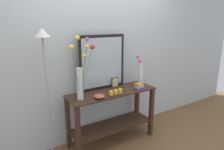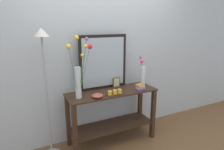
# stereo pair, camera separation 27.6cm
# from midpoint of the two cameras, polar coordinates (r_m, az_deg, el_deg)

# --- Properties ---
(ground_plane) EXTENTS (7.00, 6.00, 0.02)m
(ground_plane) POSITION_cam_midpoint_polar(r_m,az_deg,el_deg) (3.19, 2.61, -18.44)
(ground_plane) COLOR brown
(wall_back) EXTENTS (6.40, 0.08, 2.70)m
(wall_back) POSITION_cam_midpoint_polar(r_m,az_deg,el_deg) (2.99, -0.19, 7.35)
(wall_back) COLOR #B2BCC1
(wall_back) RESTS_ON ground
(console_table) EXTENTS (1.29, 0.43, 0.79)m
(console_table) POSITION_cam_midpoint_polar(r_m,az_deg,el_deg) (2.94, 2.72, -10.15)
(console_table) COLOR #382316
(console_table) RESTS_ON ground
(mirror_leaning) EXTENTS (0.72, 0.03, 0.78)m
(mirror_leaning) POSITION_cam_midpoint_polar(r_m,az_deg,el_deg) (2.86, 0.27, 3.65)
(mirror_leaning) COLOR black
(mirror_leaning) RESTS_ON console_table
(tall_vase_left) EXTENTS (0.35, 0.28, 0.79)m
(tall_vase_left) POSITION_cam_midpoint_polar(r_m,az_deg,el_deg) (2.50, -6.33, 0.56)
(tall_vase_left) COLOR silver
(tall_vase_left) RESTS_ON console_table
(vase_right) EXTENTS (0.10, 0.12, 0.46)m
(vase_right) POSITION_cam_midpoint_polar(r_m,az_deg,el_deg) (3.10, 11.30, 0.33)
(vase_right) COLOR silver
(vase_right) RESTS_ON console_table
(candle_tray) EXTENTS (0.24, 0.09, 0.07)m
(candle_tray) POSITION_cam_midpoint_polar(r_m,az_deg,el_deg) (2.69, 3.74, -5.13)
(candle_tray) COLOR #472D1C
(candle_tray) RESTS_ON console_table
(picture_frame_small) EXTENTS (0.11, 0.01, 0.15)m
(picture_frame_small) POSITION_cam_midpoint_polar(r_m,az_deg,el_deg) (2.99, 3.91, -2.13)
(picture_frame_small) COLOR brown
(picture_frame_small) RESTS_ON console_table
(decorative_bowl) EXTENTS (0.15, 0.15, 0.05)m
(decorative_bowl) POSITION_cam_midpoint_polar(r_m,az_deg,el_deg) (2.59, -1.15, -5.95)
(decorative_bowl) COLOR #B24C38
(decorative_bowl) RESTS_ON console_table
(book_stack) EXTENTS (0.14, 0.10, 0.09)m
(book_stack) POSITION_cam_midpoint_polar(r_m,az_deg,el_deg) (2.91, 10.77, -3.53)
(book_stack) COLOR #663884
(book_stack) RESTS_ON console_table
(floor_lamp) EXTENTS (0.24, 0.24, 1.68)m
(floor_lamp) POSITION_cam_midpoint_polar(r_m,az_deg,el_deg) (2.50, -15.71, 0.29)
(floor_lamp) COLOR #9E9EA3
(floor_lamp) RESTS_ON ground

